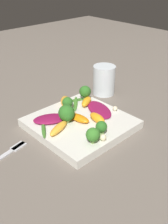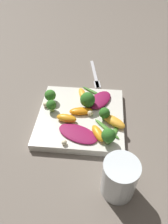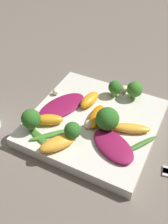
{
  "view_description": "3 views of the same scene",
  "coord_description": "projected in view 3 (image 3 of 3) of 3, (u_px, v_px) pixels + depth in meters",
  "views": [
    {
      "loc": [
        -0.41,
        -0.45,
        0.4
      ],
      "look_at": [
        0.02,
        0.0,
        0.04
      ],
      "focal_mm": 42.0,
      "sensor_mm": 36.0,
      "label": 1
    },
    {
      "loc": [
        0.43,
        0.05,
        0.47
      ],
      "look_at": [
        0.01,
        0.01,
        0.04
      ],
      "focal_mm": 35.0,
      "sensor_mm": 36.0,
      "label": 2
    },
    {
      "loc": [
        -0.15,
        0.34,
        0.39
      ],
      "look_at": [
        0.01,
        0.02,
        0.05
      ],
      "focal_mm": 42.0,
      "sensor_mm": 36.0,
      "label": 3
    }
  ],
  "objects": [
    {
      "name": "orange_segment_2",
      "position": [
        48.0,
        120.0,
        0.5
      ],
      "size": [
        0.06,
        0.05,
        0.02
      ],
      "color": "orange",
      "rests_on": "plate"
    },
    {
      "name": "orange_segment_1",
      "position": [
        97.0,
        117.0,
        0.51
      ],
      "size": [
        0.04,
        0.07,
        0.02
      ],
      "color": "orange",
      "rests_on": "plate"
    },
    {
      "name": "plate",
      "position": [
        94.0,
        123.0,
        0.53
      ],
      "size": [
        0.24,
        0.24,
        0.02
      ],
      "color": "silver",
      "rests_on": "ground_plane"
    },
    {
      "name": "broccoli_floret_4",
      "position": [
        31.0,
        119.0,
        0.48
      ],
      "size": [
        0.04,
        0.04,
        0.05
      ],
      "color": "#84AD5B",
      "rests_on": "plate"
    },
    {
      "name": "orange_segment_0",
      "position": [
        58.0,
        143.0,
        0.46
      ],
      "size": [
        0.06,
        0.07,
        0.02
      ],
      "color": "#FCAD33",
      "rests_on": "plate"
    },
    {
      "name": "macadamia_nut_2",
      "position": [
        86.0,
        124.0,
        0.5
      ],
      "size": [
        0.02,
        0.02,
        0.02
      ],
      "color": "beige",
      "rests_on": "plate"
    },
    {
      "name": "arugula_sprig_0",
      "position": [
        40.0,
        138.0,
        0.48
      ],
      "size": [
        0.08,
        0.04,
        0.0
      ],
      "color": "#3D7528",
      "rests_on": "plate"
    },
    {
      "name": "arugula_sprig_1",
      "position": [
        139.0,
        145.0,
        0.47
      ],
      "size": [
        0.05,
        0.07,
        0.01
      ],
      "color": "#3D7528",
      "rests_on": "plate"
    },
    {
      "name": "broccoli_floret_2",
      "position": [
        135.0,
        89.0,
        0.55
      ],
      "size": [
        0.03,
        0.03,
        0.04
      ],
      "color": "#7A9E51",
      "rests_on": "plate"
    },
    {
      "name": "broccoli_floret_3",
      "position": [
        107.0,
        119.0,
        0.48
      ],
      "size": [
        0.04,
        0.04,
        0.05
      ],
      "color": "#7A9E51",
      "rests_on": "plate"
    },
    {
      "name": "ground_plane",
      "position": [
        94.0,
        127.0,
        0.54
      ],
      "size": [
        2.4,
        2.4,
        0.0
      ],
      "primitive_type": "plane",
      "color": "#6B6056"
    },
    {
      "name": "arugula_sprig_2",
      "position": [
        53.0,
        134.0,
        0.49
      ],
      "size": [
        0.07,
        0.07,
        0.01
      ],
      "color": "#47842D",
      "rests_on": "plate"
    },
    {
      "name": "broccoli_floret_1",
      "position": [
        73.0,
        131.0,
        0.46
      ],
      "size": [
        0.03,
        0.03,
        0.04
      ],
      "color": "#7A9E51",
      "rests_on": "plate"
    },
    {
      "name": "radicchio_leaf_1",
      "position": [
        113.0,
        146.0,
        0.46
      ],
      "size": [
        0.11,
        0.09,
        0.01
      ],
      "color": "maroon",
      "rests_on": "plate"
    },
    {
      "name": "macadamia_nut_0",
      "position": [
        125.0,
        89.0,
        0.58
      ],
      "size": [
        0.02,
        0.02,
        0.02
      ],
      "color": "beige",
      "rests_on": "plate"
    },
    {
      "name": "radicchio_leaf_0",
      "position": [
        61.0,
        107.0,
        0.54
      ],
      "size": [
        0.09,
        0.12,
        0.01
      ],
      "color": "maroon",
      "rests_on": "plate"
    },
    {
      "name": "macadamia_nut_1",
      "position": [
        56.0,
        92.0,
        0.57
      ],
      "size": [
        0.01,
        0.01,
        0.01
      ],
      "color": "beige",
      "rests_on": "plate"
    },
    {
      "name": "orange_segment_4",
      "position": [
        90.0,
        100.0,
        0.55
      ],
      "size": [
        0.03,
        0.06,
        0.02
      ],
      "color": "orange",
      "rests_on": "plate"
    },
    {
      "name": "broccoli_floret_0",
      "position": [
        115.0,
        88.0,
        0.56
      ],
      "size": [
        0.03,
        0.03,
        0.04
      ],
      "color": "#84AD5B",
      "rests_on": "plate"
    },
    {
      "name": "orange_segment_3",
      "position": [
        130.0,
        128.0,
        0.49
      ],
      "size": [
        0.08,
        0.05,
        0.02
      ],
      "color": "#FCAD33",
      "rests_on": "plate"
    }
  ]
}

